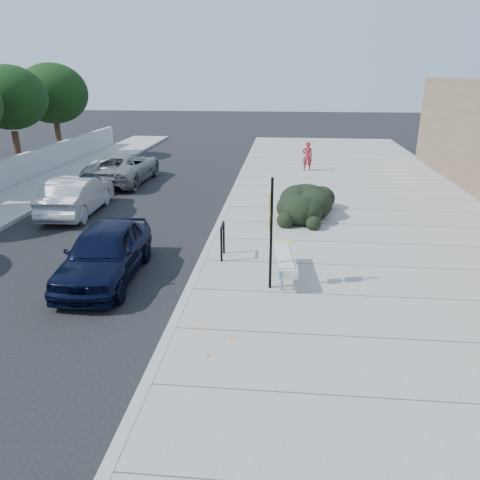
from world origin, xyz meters
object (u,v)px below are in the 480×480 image
object	(u,v)px
bench	(285,258)
suv_silver	(124,167)
bike_rack	(223,238)
sedan_navy	(105,252)
pedestrian	(307,156)
sign_post	(271,228)
wagon_silver	(77,195)

from	to	relation	value
bench	suv_silver	world-z (taller)	suv_silver
bike_rack	sedan_navy	xyz separation A→B (m)	(-3.10, -1.52, -0.01)
suv_silver	pedestrian	world-z (taller)	pedestrian
suv_silver	sign_post	bearing A→B (deg)	124.26
pedestrian	suv_silver	bearing A→B (deg)	20.34
suv_silver	pedestrian	size ratio (longest dim) A/B	3.49
bike_rack	suv_silver	size ratio (longest dim) A/B	0.19
sign_post	pedestrian	distance (m)	15.90
sign_post	suv_silver	bearing A→B (deg)	123.73
pedestrian	bench	bearing A→B (deg)	86.46
bike_rack	wagon_silver	distance (m)	8.04
sign_post	suv_silver	world-z (taller)	sign_post
sedan_navy	suv_silver	bearing A→B (deg)	103.84
sedan_navy	pedestrian	world-z (taller)	pedestrian
bike_rack	suv_silver	distance (m)	12.31
wagon_silver	pedestrian	xyz separation A→B (m)	(9.67, 9.21, 0.20)
suv_silver	bike_rack	bearing A→B (deg)	123.51
bike_rack	suv_silver	world-z (taller)	suv_silver
bench	pedestrian	distance (m)	15.12
wagon_silver	suv_silver	bearing A→B (deg)	-92.67
sedan_navy	sign_post	bearing A→B (deg)	-8.52
bike_rack	sign_post	bearing A→B (deg)	-54.24
bench	sign_post	size ratio (longest dim) A/B	0.79
sign_post	sedan_navy	bearing A→B (deg)	174.57
sedan_navy	suv_silver	distance (m)	12.41
bench	sedan_navy	xyz separation A→B (m)	(-5.00, -0.25, 0.08)
bench	pedestrian	bearing A→B (deg)	80.27
bike_rack	pedestrian	distance (m)	14.14
sign_post	pedestrian	bearing A→B (deg)	84.88
bench	wagon_silver	xyz separation A→B (m)	(-8.50, 5.86, 0.07)
bench	wagon_silver	distance (m)	10.32
sedan_navy	wagon_silver	world-z (taller)	sedan_navy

